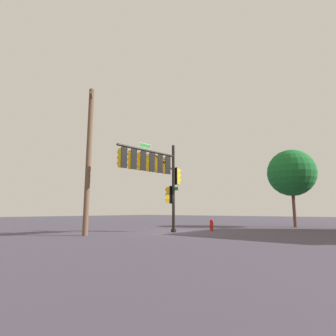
{
  "coord_description": "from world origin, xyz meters",
  "views": [
    {
      "loc": [
        14.57,
        11.34,
        1.41
      ],
      "look_at": [
        1.2,
        0.49,
        4.19
      ],
      "focal_mm": 28.55,
      "sensor_mm": 36.0,
      "label": 1
    }
  ],
  "objects": [
    {
      "name": "ground_plane",
      "position": [
        0.0,
        0.0,
        0.0
      ],
      "size": [
        120.0,
        120.0,
        0.0
      ],
      "primitive_type": "plane",
      "color": "#433D4C"
    },
    {
      "name": "utility_pole",
      "position": [
        5.33,
        -2.33,
        4.6
      ],
      "size": [
        1.2,
        1.49,
        8.97
      ],
      "color": "brown",
      "rests_on": "ground_plane"
    },
    {
      "name": "fire_hydrant",
      "position": [
        -2.49,
        1.49,
        0.41
      ],
      "size": [
        0.33,
        0.24,
        0.83
      ],
      "color": "red",
      "rests_on": "ground_plane"
    },
    {
      "name": "tree_near",
      "position": [
        -11.19,
        4.93,
        4.85
      ],
      "size": [
        4.22,
        4.22,
        6.97
      ],
      "color": "brown",
      "rests_on": "ground_plane"
    },
    {
      "name": "signal_pole_assembly",
      "position": [
        1.64,
        -0.2,
        4.02
      ],
      "size": [
        5.47,
        1.18,
        6.01
      ],
      "color": "black",
      "rests_on": "ground_plane"
    }
  ]
}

